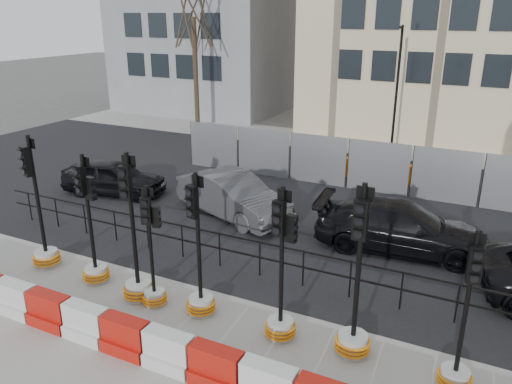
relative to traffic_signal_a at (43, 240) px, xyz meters
The scene contains 21 objects.
ground 5.59m from the traffic_signal_a, ahead, with size 120.00×120.00×0.00m, color #51514C.
sidewalk_near 5.93m from the traffic_signal_a, 21.62° to the right, with size 40.00×6.00×0.02m, color gray.
road 9.58m from the traffic_signal_a, 55.06° to the left, with size 40.00×14.00×0.03m, color black.
sidewalk_far 17.71m from the traffic_signal_a, 71.99° to the left, with size 40.00×4.00×0.02m, color gray.
building_grey 25.15m from the traffic_signal_a, 110.50° to the left, with size 11.00×9.06×14.00m.
kerb_railing 5.84m from the traffic_signal_a, 20.37° to the left, with size 18.00×0.04×1.00m.
heras_fencing 11.66m from the traffic_signal_a, 64.71° to the left, with size 14.33×1.72×2.00m.
lamp_post_far 17.08m from the traffic_signal_a, 69.31° to the left, with size 0.12×0.56×6.00m.
tree_bare_far 18.22m from the traffic_signal_a, 108.70° to the left, with size 2.00×2.00×9.00m.
barrier_row 5.83m from the traffic_signal_a, 19.79° to the right, with size 15.70×0.50×0.80m.
traffic_signal_a is the anchor object (origin of this frame).
traffic_signal_b 1.83m from the traffic_signal_a, ahead, with size 0.67×0.67×3.39m.
traffic_signal_c 3.34m from the traffic_signal_a, ahead, with size 0.72×0.72×3.66m.
traffic_signal_d 3.85m from the traffic_signal_a, ahead, with size 0.59×0.59×2.97m.
traffic_signal_e 5.00m from the traffic_signal_a, ahead, with size 0.67×0.67×3.39m.
traffic_signal_f 7.00m from the traffic_signal_a, ahead, with size 0.67×0.67×3.40m.
traffic_signal_g 8.52m from the traffic_signal_a, ahead, with size 0.72×0.72×3.65m.
traffic_signal_h 10.47m from the traffic_signal_a, ahead, with size 0.62×0.62×3.16m.
car_a 5.72m from the traffic_signal_a, 112.65° to the left, with size 4.13×2.33×1.33m, color black.
car_b 6.07m from the traffic_signal_a, 61.77° to the left, with size 4.72×3.02×1.47m, color #444549.
car_c 9.92m from the traffic_signal_a, 31.67° to the left, with size 5.08×2.44×1.43m, color black.
Camera 1 is at (5.01, -9.21, 6.50)m, focal length 35.00 mm.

